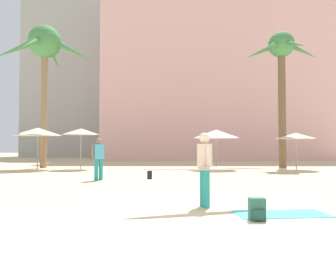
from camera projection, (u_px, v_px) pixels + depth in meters
name	position (u px, v px, depth m)	size (l,w,h in m)	color
ground	(175.00, 228.00, 5.55)	(120.00, 120.00, 0.00)	beige
hotel_pink	(213.00, 88.00, 37.31)	(23.54, 11.85, 16.04)	beige
hotel_tower_gray	(104.00, 74.00, 44.75)	(18.49, 10.10, 22.58)	#A8A8A3
palm_tree_far_left	(281.00, 59.00, 21.48)	(4.57, 4.68, 8.94)	brown
palm_tree_left	(45.00, 49.00, 21.13)	(6.33, 6.33, 9.21)	#896B4C
cafe_umbrella_0	(216.00, 134.00, 19.53)	(2.76, 2.76, 2.37)	gray
cafe_umbrella_1	(296.00, 136.00, 19.18)	(2.29, 2.29, 2.17)	gray
cafe_umbrella_2	(81.00, 132.00, 19.61)	(2.20, 2.20, 2.45)	gray
cafe_umbrella_3	(38.00, 132.00, 19.33)	(2.74, 2.74, 2.48)	gray
beach_towel	(281.00, 214.00, 6.68)	(1.87, 0.82, 0.01)	#4CC6D6
backpack	(257.00, 210.00, 6.12)	(0.30, 0.24, 0.42)	#2F6458
person_near_right	(205.00, 167.00, 7.35)	(3.15, 1.21, 1.71)	teal
person_near_left	(99.00, 157.00, 13.36)	(0.55, 0.42, 1.72)	teal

